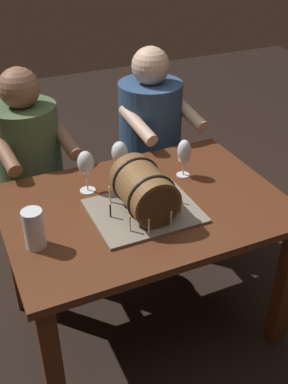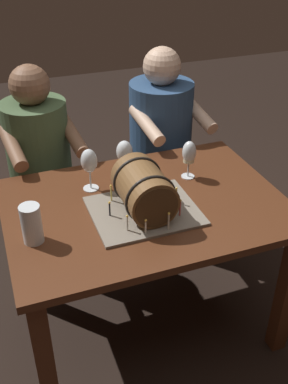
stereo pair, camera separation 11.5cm
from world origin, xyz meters
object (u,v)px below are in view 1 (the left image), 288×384
(barrel_cake, at_px, (144,192))
(person_seated_left, at_px, (33,182))
(wine_glass_empty, at_px, (86,164))
(wine_glass_amber, at_px, (120,154))
(dining_table, at_px, (144,225))
(person_seated_right, at_px, (150,153))
(beer_pint, at_px, (34,231))
(wine_glass_white, at_px, (184,153))

(barrel_cake, height_order, person_seated_left, person_seated_left)
(wine_glass_empty, distance_m, wine_glass_amber, 0.19)
(dining_table, xyz_separation_m, person_seated_right, (0.35, 0.69, -0.05))
(beer_pint, bearing_deg, barrel_cake, 4.32)
(beer_pint, bearing_deg, wine_glass_white, 17.33)
(barrel_cake, distance_m, person_seated_left, 0.87)
(barrel_cake, bearing_deg, dining_table, 64.68)
(wine_glass_white, bearing_deg, dining_table, -152.14)
(beer_pint, height_order, person_seated_right, person_seated_right)
(barrel_cake, relative_size, wine_glass_empty, 2.21)
(wine_glass_amber, bearing_deg, dining_table, -87.99)
(dining_table, relative_size, wine_glass_amber, 6.64)
(beer_pint, relative_size, person_seated_right, 0.13)
(wine_glass_empty, bearing_deg, barrel_cake, -57.70)
(barrel_cake, xyz_separation_m, wine_glass_empty, (-0.16, 0.26, 0.04))
(barrel_cake, bearing_deg, person_seated_right, 63.16)
(wine_glass_white, relative_size, person_seated_right, 0.16)
(barrel_cake, height_order, wine_glass_white, barrel_cake)
(barrel_cake, height_order, wine_glass_amber, barrel_cake)
(dining_table, relative_size, beer_pint, 7.55)
(wine_glass_empty, bearing_deg, beer_pint, -135.91)
(barrel_cake, bearing_deg, wine_glass_white, 34.34)
(wine_glass_empty, height_order, wine_glass_white, wine_glass_empty)
(barrel_cake, relative_size, person_seated_left, 0.38)
(wine_glass_empty, xyz_separation_m, person_seated_right, (0.54, 0.50, -0.30))
(dining_table, height_order, barrel_cake, barrel_cake)
(wine_glass_white, bearing_deg, beer_pint, -162.67)
(wine_glass_amber, distance_m, wine_glass_white, 0.30)
(beer_pint, xyz_separation_m, person_seated_left, (0.14, 0.79, -0.26))
(barrel_cake, distance_m, wine_glass_white, 0.36)
(wine_glass_empty, bearing_deg, wine_glass_amber, 17.99)
(wine_glass_empty, relative_size, person_seated_left, 0.17)
(wine_glass_white, height_order, person_seated_right, person_seated_right)
(beer_pint, distance_m, person_seated_right, 1.18)
(wine_glass_amber, distance_m, person_seated_left, 0.63)
(beer_pint, xyz_separation_m, person_seated_right, (0.85, 0.79, -0.24))
(dining_table, height_order, wine_glass_empty, wine_glass_empty)
(dining_table, distance_m, beer_pint, 0.54)
(dining_table, distance_m, wine_glass_empty, 0.38)
(barrel_cake, relative_size, person_seated_right, 0.37)
(wine_glass_amber, height_order, person_seated_left, person_seated_left)
(beer_pint, relative_size, person_seated_left, 0.14)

